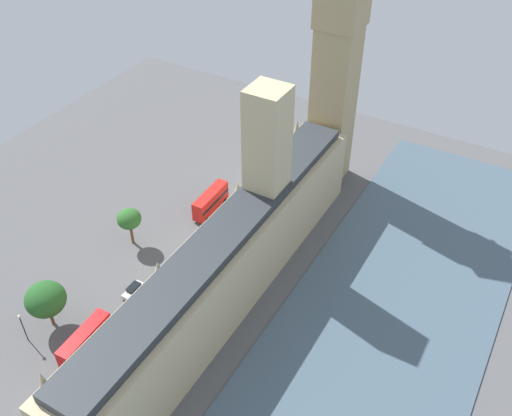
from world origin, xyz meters
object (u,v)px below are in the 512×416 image
(pedestrian_leading, at_px, (197,277))
(parliament_building, at_px, (231,257))
(car_silver_corner, at_px, (133,290))
(double_decker_bus_under_trees, at_px, (211,201))
(double_decker_bus_trailing, at_px, (85,341))
(plane_tree_kerbside, at_px, (129,219))
(plane_tree_by_river_gate, at_px, (46,299))
(pedestrian_opposite_hall, at_px, (233,239))
(street_lamp_near_tower, at_px, (22,323))
(clock_tower, at_px, (338,52))
(car_black_far_end, at_px, (173,263))

(pedestrian_leading, bearing_deg, parliament_building, -4.91)
(car_silver_corner, relative_size, pedestrian_leading, 2.81)
(double_decker_bus_under_trees, bearing_deg, pedestrian_leading, -65.19)
(parliament_building, distance_m, car_silver_corner, 19.65)
(double_decker_bus_trailing, bearing_deg, plane_tree_kerbside, -68.95)
(pedestrian_leading, bearing_deg, plane_tree_by_river_gate, -134.58)
(pedestrian_leading, xyz_separation_m, plane_tree_by_river_gate, (15.53, 21.09, 5.43))
(plane_tree_kerbside, bearing_deg, plane_tree_by_river_gate, 93.44)
(car_silver_corner, distance_m, pedestrian_opposite_hall, 22.53)
(double_decker_bus_trailing, bearing_deg, street_lamp_near_tower, 15.60)
(double_decker_bus_under_trees, height_order, plane_tree_by_river_gate, plane_tree_by_river_gate)
(clock_tower, xyz_separation_m, pedestrian_opposite_hall, (6.32, 30.89, -29.11))
(car_silver_corner, bearing_deg, clock_tower, -106.00)
(street_lamp_near_tower, bearing_deg, double_decker_bus_under_trees, -99.81)
(plane_tree_kerbside, bearing_deg, pedestrian_opposite_hall, -149.53)
(pedestrian_leading, height_order, pedestrian_opposite_hall, pedestrian_leading)
(double_decker_bus_under_trees, distance_m, plane_tree_by_river_gate, 40.22)
(plane_tree_by_river_gate, bearing_deg, clock_tower, -109.13)
(car_silver_corner, relative_size, street_lamp_near_tower, 0.74)
(parliament_building, distance_m, clock_tower, 47.52)
(double_decker_bus_trailing, bearing_deg, car_black_far_end, -93.36)
(pedestrian_leading, distance_m, street_lamp_near_tower, 30.93)
(double_decker_bus_under_trees, distance_m, plane_tree_kerbside, 18.53)
(car_silver_corner, height_order, plane_tree_kerbside, plane_tree_kerbside)
(clock_tower, bearing_deg, street_lamp_near_tower, 71.23)
(clock_tower, relative_size, street_lamp_near_tower, 9.26)
(parliament_building, distance_m, pedestrian_leading, 11.16)
(parliament_building, bearing_deg, clock_tower, -89.12)
(plane_tree_kerbside, xyz_separation_m, street_lamp_near_tower, (-0.25, 27.87, -1.85))
(street_lamp_near_tower, bearing_deg, double_decker_bus_trailing, -162.10)
(pedestrian_opposite_hall, bearing_deg, plane_tree_kerbside, 49.51)
(clock_tower, distance_m, street_lamp_near_tower, 77.17)
(car_silver_corner, height_order, plane_tree_by_river_gate, plane_tree_by_river_gate)
(clock_tower, height_order, car_black_far_end, clock_tower)
(plane_tree_by_river_gate, bearing_deg, parliament_building, -136.84)
(clock_tower, relative_size, plane_tree_kerbside, 6.96)
(plane_tree_by_river_gate, xyz_separation_m, street_lamp_near_tower, (1.15, 4.71, -1.82))
(double_decker_bus_under_trees, height_order, street_lamp_near_tower, street_lamp_near_tower)
(double_decker_bus_trailing, relative_size, street_lamp_near_tower, 1.70)
(pedestrian_leading, relative_size, pedestrian_opposite_hall, 1.03)
(car_silver_corner, xyz_separation_m, street_lamp_near_tower, (8.68, 17.18, 3.47))
(clock_tower, xyz_separation_m, pedestrian_leading, (6.76, 43.16, -29.09))
(car_black_far_end, height_order, pedestrian_leading, car_black_far_end)
(double_decker_bus_trailing, distance_m, plane_tree_by_river_gate, 9.95)
(double_decker_bus_trailing, xyz_separation_m, pedestrian_opposite_hall, (-6.77, -34.74, -1.91))
(pedestrian_leading, height_order, plane_tree_by_river_gate, plane_tree_by_river_gate)
(car_black_far_end, relative_size, pedestrian_opposite_hall, 2.86)
(parliament_building, relative_size, car_silver_corner, 16.98)
(clock_tower, distance_m, car_black_far_end, 53.11)
(parliament_building, height_order, double_decker_bus_under_trees, parliament_building)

